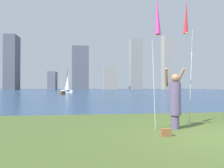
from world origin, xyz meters
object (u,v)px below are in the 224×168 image
object	(u,v)px
sailboat_6	(68,84)
bag	(166,132)
person	(175,99)
kite_flag_right	(186,21)
kite_flag_left	(157,18)
sailboat_5	(62,92)

from	to	relation	value
sailboat_6	bag	bearing A→B (deg)	-81.16
person	kite_flag_right	size ratio (longest dim) A/B	0.45
person	kite_flag_left	bearing A→B (deg)	176.54
kite_flag_right	sailboat_6	distance (m)	39.03
kite_flag_right	sailboat_5	size ratio (longest dim) A/B	0.82
sailboat_5	kite_flag_left	bearing A→B (deg)	-78.20
kite_flag_right	bag	bearing A→B (deg)	-133.59
kite_flag_left	sailboat_6	xyz separation A→B (m)	(-6.19, 38.89, -1.54)
sailboat_5	sailboat_6	bearing A→B (deg)	87.40
bag	sailboat_5	world-z (taller)	sailboat_5
kite_flag_left	sailboat_5	world-z (taller)	sailboat_5
person	bag	bearing A→B (deg)	-143.58
kite_flag_left	sailboat_6	size ratio (longest dim) A/B	0.82
sailboat_5	sailboat_6	xyz separation A→B (m)	(0.34, 7.59, 1.57)
kite_flag_right	sailboat_6	world-z (taller)	sailboat_6
bag	sailboat_5	xyz separation A→B (m)	(-6.51, 32.04, 0.25)
bag	sailboat_5	size ratio (longest dim) A/B	0.05
kite_flag_left	sailboat_5	size ratio (longest dim) A/B	0.80
kite_flag_right	bag	distance (m)	4.01
person	sailboat_6	distance (m)	39.35
kite_flag_right	sailboat_6	size ratio (longest dim) A/B	0.85
kite_flag_left	sailboat_5	distance (m)	32.13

